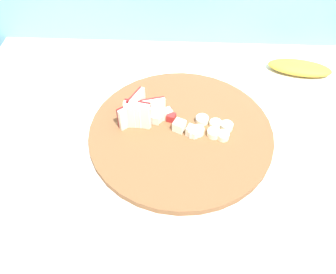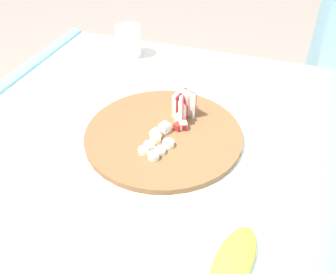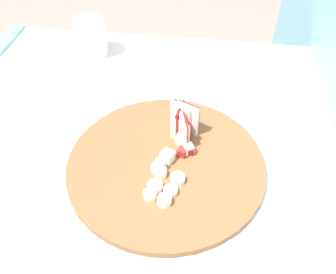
# 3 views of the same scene
# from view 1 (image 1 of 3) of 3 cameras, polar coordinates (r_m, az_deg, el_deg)

# --- Properties ---
(tiled_countertop) EXTENTS (1.22, 0.88, 0.88)m
(tiled_countertop) POSITION_cam_1_polar(r_m,az_deg,el_deg) (1.06, 8.06, -19.91)
(tiled_countertop) COLOR silver
(tiled_countertop) RESTS_ON ground
(tile_backsplash) EXTENTS (2.40, 0.04, 1.26)m
(tile_backsplash) POSITION_cam_1_polar(r_m,az_deg,el_deg) (1.17, 7.98, 5.42)
(tile_backsplash) COLOR #6BADC6
(tile_backsplash) RESTS_ON ground
(cutting_board) EXTENTS (0.38, 0.38, 0.01)m
(cutting_board) POSITION_cam_1_polar(r_m,az_deg,el_deg) (0.73, 2.08, 0.69)
(cutting_board) COLOR brown
(cutting_board) RESTS_ON tiled_countertop
(apple_wedge_fan) EXTENTS (0.10, 0.06, 0.07)m
(apple_wedge_fan) POSITION_cam_1_polar(r_m,az_deg,el_deg) (0.72, -4.56, 4.06)
(apple_wedge_fan) COLOR maroon
(apple_wedge_fan) RESTS_ON cutting_board
(apple_dice_pile) EXTENTS (0.10, 0.08, 0.02)m
(apple_dice_pile) POSITION_cam_1_polar(r_m,az_deg,el_deg) (0.72, 1.25, 2.29)
(apple_dice_pile) COLOR beige
(apple_dice_pile) RESTS_ON cutting_board
(banana_slice_rows) EXTENTS (0.08, 0.07, 0.01)m
(banana_slice_rows) POSITION_cam_1_polar(r_m,az_deg,el_deg) (0.72, 7.30, 1.42)
(banana_slice_rows) COLOR white
(banana_slice_rows) RESTS_ON cutting_board
(banana_peel) EXTENTS (0.16, 0.09, 0.03)m
(banana_peel) POSITION_cam_1_polar(r_m,az_deg,el_deg) (0.94, 20.54, 10.45)
(banana_peel) COLOR gold
(banana_peel) RESTS_ON tiled_countertop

